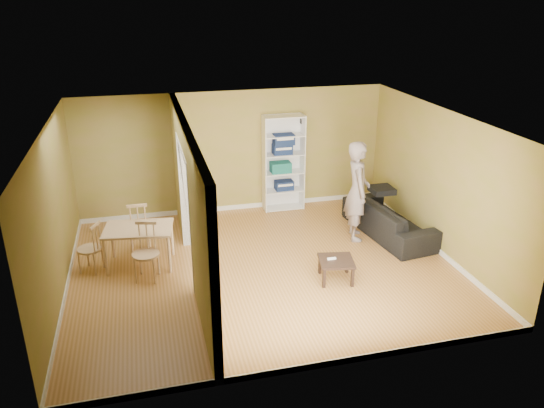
# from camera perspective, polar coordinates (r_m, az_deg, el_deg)

# --- Properties ---
(room_shell) EXTENTS (6.50, 6.50, 6.50)m
(room_shell) POSITION_cam_1_polar(r_m,az_deg,el_deg) (8.73, -0.95, 0.62)
(room_shell) COLOR #B78248
(room_shell) RESTS_ON ground
(partition) EXTENTS (0.22, 5.50, 2.60)m
(partition) POSITION_cam_1_polar(r_m,az_deg,el_deg) (8.55, -8.80, -0.10)
(partition) COLOR #A2824D
(partition) RESTS_ON ground
(wall_speaker) EXTENTS (0.10, 0.10, 0.10)m
(wall_speaker) POSITION_cam_1_polar(r_m,az_deg,el_deg) (11.41, 3.32, 8.90)
(wall_speaker) COLOR black
(wall_speaker) RESTS_ON room_shell
(sofa) EXTENTS (2.34, 1.24, 0.85)m
(sofa) POSITION_cam_1_polar(r_m,az_deg,el_deg) (10.59, 12.50, -1.08)
(sofa) COLOR #242429
(sofa) RESTS_ON ground
(person) EXTENTS (0.94, 0.80, 2.26)m
(person) POSITION_cam_1_polar(r_m,az_deg,el_deg) (10.08, 9.22, 2.29)
(person) COLOR slate
(person) RESTS_ON ground
(bookshelf) EXTENTS (0.87, 0.38, 2.08)m
(bookshelf) POSITION_cam_1_polar(r_m,az_deg,el_deg) (11.44, 1.16, 4.48)
(bookshelf) COLOR white
(bookshelf) RESTS_ON ground
(paper_box_navy_a) EXTENTS (0.39, 0.25, 0.20)m
(paper_box_navy_a) POSITION_cam_1_polar(r_m,az_deg,el_deg) (11.56, 1.31, 2.04)
(paper_box_navy_a) COLOR #181C49
(paper_box_navy_a) RESTS_ON bookshelf
(paper_box_teal) EXTENTS (0.43, 0.28, 0.22)m
(paper_box_teal) POSITION_cam_1_polar(r_m,az_deg,el_deg) (11.40, 0.93, 3.98)
(paper_box_teal) COLOR #1A7470
(paper_box_teal) RESTS_ON bookshelf
(paper_box_navy_b) EXTENTS (0.40, 0.26, 0.21)m
(paper_box_navy_b) POSITION_cam_1_polar(r_m,az_deg,el_deg) (11.29, 1.11, 5.93)
(paper_box_navy_b) COLOR navy
(paper_box_navy_b) RESTS_ON bookshelf
(paper_box_navy_c) EXTENTS (0.43, 0.28, 0.22)m
(paper_box_navy_c) POSITION_cam_1_polar(r_m,az_deg,el_deg) (11.24, 1.26, 7.05)
(paper_box_navy_c) COLOR navy
(paper_box_navy_c) RESTS_ON bookshelf
(coffee_table) EXTENTS (0.56, 0.56, 0.37)m
(coffee_table) POSITION_cam_1_polar(r_m,az_deg,el_deg) (8.83, 6.92, -6.30)
(coffee_table) COLOR black
(coffee_table) RESTS_ON ground
(game_controller) EXTENTS (0.15, 0.04, 0.03)m
(game_controller) POSITION_cam_1_polar(r_m,az_deg,el_deg) (8.81, 6.43, -5.85)
(game_controller) COLOR white
(game_controller) RESTS_ON coffee_table
(dining_table) EXTENTS (1.15, 0.76, 0.72)m
(dining_table) POSITION_cam_1_polar(r_m,az_deg,el_deg) (9.37, -14.17, -2.93)
(dining_table) COLOR #DDAF84
(dining_table) RESTS_ON ground
(chair_left) EXTENTS (0.54, 0.54, 0.90)m
(chair_left) POSITION_cam_1_polar(r_m,az_deg,el_deg) (9.49, -19.05, -4.44)
(chair_left) COLOR tan
(chair_left) RESTS_ON ground
(chair_near) EXTENTS (0.55, 0.55, 0.98)m
(chair_near) POSITION_cam_1_polar(r_m,az_deg,el_deg) (8.96, -13.44, -5.12)
(chair_near) COLOR tan
(chair_near) RESTS_ON ground
(chair_far) EXTENTS (0.46, 0.46, 1.00)m
(chair_far) POSITION_cam_1_polar(r_m,az_deg,el_deg) (9.94, -14.11, -2.32)
(chair_far) COLOR #D1B87E
(chair_far) RESTS_ON ground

